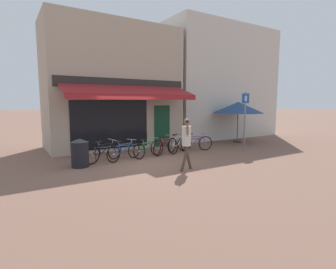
# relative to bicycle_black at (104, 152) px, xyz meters

# --- Properties ---
(ground_plane) EXTENTS (160.00, 160.00, 0.00)m
(ground_plane) POSITION_rel_bicycle_black_xyz_m (1.18, -0.81, -0.37)
(ground_plane) COLOR brown
(shop_front) EXTENTS (6.58, 4.49, 6.07)m
(shop_front) POSITION_rel_bicycle_black_xyz_m (1.71, 3.37, 2.66)
(shop_front) COLOR tan
(shop_front) RESTS_ON ground_plane
(neighbour_building) EXTENTS (7.73, 4.00, 7.03)m
(neighbour_building) POSITION_rel_bicycle_black_xyz_m (9.07, 3.89, 3.14)
(neighbour_building) COLOR beige
(neighbour_building) RESTS_ON ground_plane
(bike_rack_rail) EXTENTS (5.12, 0.04, 0.57)m
(bike_rack_rail) POSITION_rel_bicycle_black_xyz_m (2.22, 0.07, 0.12)
(bike_rack_rail) COLOR #47494F
(bike_rack_rail) RESTS_ON ground_plane
(bicycle_black) EXTENTS (1.68, 0.74, 0.84)m
(bicycle_black) POSITION_rel_bicycle_black_xyz_m (0.00, 0.00, 0.00)
(bicycle_black) COLOR black
(bicycle_black) RESTS_ON ground_plane
(bicycle_blue) EXTENTS (1.64, 0.74, 0.79)m
(bicycle_blue) POSITION_rel_bicycle_black_xyz_m (0.76, -0.15, -0.02)
(bicycle_blue) COLOR black
(bicycle_blue) RESTS_ON ground_plane
(bicycle_green) EXTENTS (1.58, 0.73, 0.80)m
(bicycle_green) POSITION_rel_bicycle_black_xyz_m (1.80, -0.14, -0.02)
(bicycle_green) COLOR black
(bicycle_green) RESTS_ON ground_plane
(bicycle_red) EXTENTS (1.58, 0.75, 0.82)m
(bicycle_red) POSITION_rel_bicycle_black_xyz_m (2.74, 0.00, -0.01)
(bicycle_red) COLOR black
(bicycle_red) RESTS_ON ground_plane
(bicycle_silver) EXTENTS (1.63, 0.90, 0.88)m
(bicycle_silver) POSITION_rel_bicycle_black_xyz_m (3.50, 0.07, 0.01)
(bicycle_silver) COLOR black
(bicycle_silver) RESTS_ON ground_plane
(bicycle_purple) EXTENTS (1.58, 0.77, 0.81)m
(bicycle_purple) POSITION_rel_bicycle_black_xyz_m (4.38, 0.03, -0.01)
(bicycle_purple) COLOR black
(bicycle_purple) RESTS_ON ground_plane
(pedestrian_adult) EXTENTS (0.58, 0.49, 1.75)m
(pedestrian_adult) POSITION_rel_bicycle_black_xyz_m (1.94, -2.65, 0.72)
(pedestrian_adult) COLOR #47382D
(pedestrian_adult) RESTS_ON ground_plane
(litter_bin) EXTENTS (0.61, 0.61, 1.01)m
(litter_bin) POSITION_rel_bicycle_black_xyz_m (-0.96, -0.33, 0.13)
(litter_bin) COLOR black
(litter_bin) RESTS_ON ground_plane
(parking_sign) EXTENTS (0.44, 0.07, 2.72)m
(parking_sign) POSITION_rel_bicycle_black_xyz_m (6.24, -1.28, 1.28)
(parking_sign) COLOR slate
(parking_sign) RESTS_ON ground_plane
(cafe_parasol) EXTENTS (2.81, 2.81, 2.29)m
(cafe_parasol) POSITION_rel_bicycle_black_xyz_m (8.03, 0.83, 1.59)
(cafe_parasol) COLOR #4C3D2D
(cafe_parasol) RESTS_ON ground_plane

